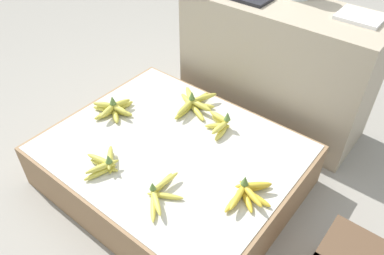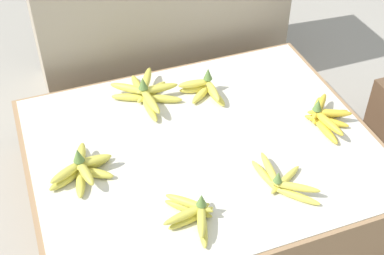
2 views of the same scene
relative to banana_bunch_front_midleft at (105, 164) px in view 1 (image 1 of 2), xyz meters
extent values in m
plane|color=gray|center=(0.14, 0.30, -0.29)|extent=(10.00, 10.00, 0.00)
cube|color=#997551|center=(0.14, 0.30, -0.16)|extent=(1.20, 0.98, 0.25)
cube|color=silver|center=(0.14, 0.30, -0.03)|extent=(1.17, 0.95, 0.00)
cube|color=tan|center=(0.24, 1.11, 0.09)|extent=(1.10, 0.42, 0.75)
ellipsoid|color=gold|center=(0.00, 0.04, -0.02)|extent=(0.13, 0.13, 0.03)
ellipsoid|color=gold|center=(-0.01, 0.00, -0.02)|extent=(0.16, 0.06, 0.03)
ellipsoid|color=gold|center=(0.01, -0.04, -0.02)|extent=(0.07, 0.16, 0.03)
ellipsoid|color=gold|center=(0.00, 0.03, 0.01)|extent=(0.13, 0.13, 0.03)
ellipsoid|color=gold|center=(-0.02, 0.00, 0.01)|extent=(0.16, 0.05, 0.03)
ellipsoid|color=gold|center=(0.01, -0.03, 0.01)|extent=(0.08, 0.16, 0.03)
cone|color=#5B7F3D|center=(0.03, 0.01, 0.04)|extent=(0.03, 0.03, 0.04)
ellipsoid|color=#DBCC4C|center=(0.33, -0.03, -0.02)|extent=(0.13, 0.13, 0.02)
ellipsoid|color=#DBCC4C|center=(0.33, 0.04, -0.02)|extent=(0.15, 0.10, 0.02)
ellipsoid|color=#DBCC4C|center=(0.28, 0.08, -0.02)|extent=(0.05, 0.16, 0.02)
ellipsoid|color=#DBCC4C|center=(0.33, -0.01, 0.01)|extent=(0.14, 0.11, 0.02)
ellipsoid|color=#DBCC4C|center=(0.29, 0.08, 0.01)|extent=(0.04, 0.16, 0.02)
cone|color=#5B7F3D|center=(0.29, 0.02, 0.04)|extent=(0.03, 0.03, 0.04)
ellipsoid|color=gold|center=(-0.33, 0.28, -0.01)|extent=(0.13, 0.08, 0.03)
ellipsoid|color=gold|center=(-0.29, 0.25, -0.01)|extent=(0.06, 0.13, 0.03)
ellipsoid|color=gold|center=(-0.24, 0.28, -0.01)|extent=(0.12, 0.10, 0.03)
ellipsoid|color=gold|center=(-0.23, 0.32, -0.01)|extent=(0.13, 0.07, 0.03)
ellipsoid|color=gold|center=(-0.27, 0.36, -0.01)|extent=(0.05, 0.13, 0.03)
ellipsoid|color=gold|center=(-0.32, 0.29, 0.02)|extent=(0.13, 0.09, 0.03)
ellipsoid|color=gold|center=(-0.27, 0.26, 0.02)|extent=(0.05, 0.13, 0.03)
ellipsoid|color=gold|center=(-0.24, 0.31, 0.02)|extent=(0.13, 0.03, 0.03)
ellipsoid|color=gold|center=(-0.27, 0.34, 0.02)|extent=(0.07, 0.13, 0.03)
cone|color=#5B7F3D|center=(-0.28, 0.31, 0.06)|extent=(0.04, 0.04, 0.05)
ellipsoid|color=gold|center=(0.58, 0.21, -0.02)|extent=(0.03, 0.16, 0.03)
ellipsoid|color=gold|center=(0.61, 0.25, -0.02)|extent=(0.14, 0.13, 0.03)
ellipsoid|color=gold|center=(0.63, 0.27, -0.02)|extent=(0.16, 0.03, 0.03)
ellipsoid|color=gold|center=(0.60, 0.31, -0.02)|extent=(0.12, 0.14, 0.03)
ellipsoid|color=gold|center=(0.59, 0.21, 0.01)|extent=(0.05, 0.16, 0.03)
ellipsoid|color=gold|center=(0.62, 0.26, 0.01)|extent=(0.16, 0.09, 0.03)
ellipsoid|color=gold|center=(0.60, 0.30, 0.01)|extent=(0.13, 0.13, 0.03)
cone|color=#5B7F3D|center=(0.57, 0.28, 0.05)|extent=(0.03, 0.03, 0.05)
ellipsoid|color=gold|center=(0.02, 0.54, -0.01)|extent=(0.03, 0.16, 0.03)
ellipsoid|color=gold|center=(0.08, 0.58, -0.01)|extent=(0.16, 0.10, 0.03)
ellipsoid|color=gold|center=(0.06, 0.63, -0.01)|extent=(0.15, 0.11, 0.03)
ellipsoid|color=gold|center=(0.02, 0.68, -0.01)|extent=(0.03, 0.16, 0.03)
ellipsoid|color=gold|center=(-0.02, 0.63, -0.01)|extent=(0.16, 0.09, 0.03)
ellipsoid|color=gold|center=(0.03, 0.54, 0.02)|extent=(0.05, 0.16, 0.03)
ellipsoid|color=gold|center=(0.08, 0.61, 0.02)|extent=(0.16, 0.03, 0.03)
ellipsoid|color=gold|center=(0.05, 0.67, 0.02)|extent=(0.10, 0.16, 0.03)
ellipsoid|color=gold|center=(-0.02, 0.64, 0.02)|extent=(0.15, 0.13, 0.03)
cone|color=#5B7F3D|center=(0.02, 0.61, 0.06)|extent=(0.04, 0.04, 0.05)
ellipsoid|color=#DBCC4C|center=(0.23, 0.59, -0.01)|extent=(0.13, 0.05, 0.03)
ellipsoid|color=#DBCC4C|center=(0.24, 0.55, -0.01)|extent=(0.12, 0.10, 0.03)
ellipsoid|color=#DBCC4C|center=(0.28, 0.52, -0.01)|extent=(0.05, 0.13, 0.03)
ellipsoid|color=#DBCC4C|center=(0.22, 0.59, 0.01)|extent=(0.13, 0.04, 0.03)
ellipsoid|color=#DBCC4C|center=(0.27, 0.52, 0.01)|extent=(0.03, 0.13, 0.03)
cone|color=#5B7F3D|center=(0.27, 0.58, 0.05)|extent=(0.04, 0.04, 0.05)
cube|color=white|center=(0.62, 1.18, 0.47)|extent=(0.21, 0.18, 0.02)
camera|label=1|loc=(1.06, -0.68, 1.23)|focal=35.00mm
camera|label=2|loc=(-0.36, -0.96, 1.24)|focal=50.00mm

